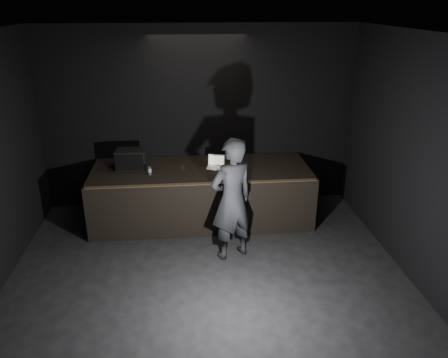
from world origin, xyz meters
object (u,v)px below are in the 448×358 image
stage_riser (202,194)px  stage_monitor (131,159)px  laptop (216,164)px  person (232,200)px  beer_can (150,171)px

stage_riser → stage_monitor: size_ratio=7.23×
stage_riser → stage_monitor: stage_monitor is taller
laptop → person: (0.14, -1.44, -0.05)m
stage_riser → person: person is taller
person → stage_riser: bearing=-97.7°
laptop → stage_riser: bearing=-153.4°
stage_monitor → person: 2.29m
stage_monitor → laptop: 1.56m
stage_riser → beer_can: (-0.92, -0.20, 0.58)m
laptop → person: size_ratio=0.18×
stage_riser → laptop: (0.28, 0.07, 0.56)m
stage_riser → person: bearing=-73.2°
stage_riser → person: (0.42, -1.38, 0.50)m
stage_riser → person: size_ratio=2.00×
stage_riser → beer_can: 1.10m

